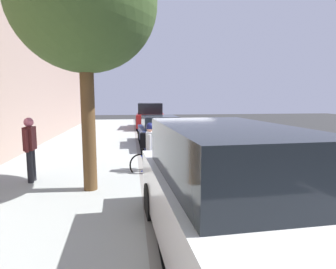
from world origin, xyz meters
name	(u,v)px	position (x,y,z in m)	size (l,w,h in m)	color
ground	(181,152)	(0.00, 0.00, 0.00)	(55.21, 55.21, 0.00)	#2B2B2B
sidewalk	(83,153)	(4.19, 0.00, 0.08)	(4.49, 34.50, 0.16)	#9EA4A0
curb_edge	(138,151)	(1.86, 0.00, 0.08)	(0.16, 34.50, 0.16)	gray
lane_stripe_centre	(233,145)	(-2.92, -1.45, 0.00)	(0.14, 31.60, 0.01)	white
lane_stripe_bike_edge	(172,152)	(0.39, 0.00, 0.00)	(0.12, 34.50, 0.01)	white
building_facade	(15,82)	(6.68, 0.00, 2.98)	(0.50, 34.50, 5.97)	tan
parked_suv_red_nearest	(150,116)	(0.75, -8.76, 1.03)	(2.18, 4.80, 1.99)	maroon
parked_sedan_dark_blue_second	(159,132)	(0.83, -1.24, 0.75)	(1.96, 4.46, 1.52)	navy
parked_suv_white_mid	(225,193)	(0.85, 8.22, 1.03)	(2.15, 4.79, 1.99)	white
bicycle_at_curb	(158,166)	(1.40, 3.99, 0.39)	(1.68, 0.71, 0.79)	black
cyclist_with_backpack	(149,144)	(1.62, 3.54, 0.98)	(0.45, 0.62, 1.63)	#C6B284
street_tree_near_cyclist	(84,2)	(3.15, 5.16, 4.48)	(3.28, 3.28, 5.92)	brown
pedestrian_on_phone	(30,146)	(4.78, 4.30, 1.12)	(0.24, 0.62, 1.70)	black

